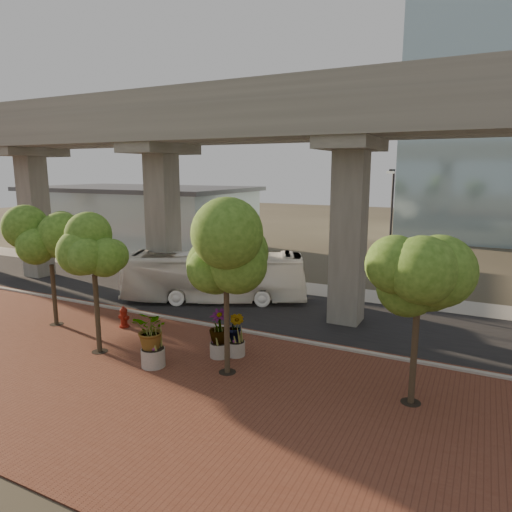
% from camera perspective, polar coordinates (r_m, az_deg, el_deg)
% --- Properties ---
extents(ground, '(160.00, 160.00, 0.00)m').
position_cam_1_polar(ground, '(25.68, -3.25, -7.52)').
color(ground, '#39352A').
rests_on(ground, ground).
extents(brick_plaza, '(70.00, 13.00, 0.06)m').
position_cam_1_polar(brick_plaza, '(19.63, -15.29, -13.76)').
color(brick_plaza, brown).
rests_on(brick_plaza, ground).
extents(asphalt_road, '(90.00, 8.00, 0.04)m').
position_cam_1_polar(asphalt_road, '(27.34, -1.15, -6.32)').
color(asphalt_road, black).
rests_on(asphalt_road, ground).
extents(curb_strip, '(70.00, 0.25, 0.16)m').
position_cam_1_polar(curb_strip, '(24.04, -5.65, -8.66)').
color(curb_strip, '#A19E96').
rests_on(curb_strip, ground).
extents(far_sidewalk, '(90.00, 3.00, 0.06)m').
position_cam_1_polar(far_sidewalk, '(32.13, 3.43, -3.72)').
color(far_sidewalk, '#A19E96').
rests_on(far_sidewalk, ground).
extents(transit_viaduct, '(72.00, 5.60, 12.40)m').
position_cam_1_polar(transit_viaduct, '(26.15, -1.21, 9.09)').
color(transit_viaduct, gray).
rests_on(transit_viaduct, ground).
extents(station_pavilion, '(23.00, 13.00, 6.30)m').
position_cam_1_polar(station_pavilion, '(49.38, -14.29, 4.81)').
color(station_pavilion, silver).
rests_on(station_pavilion, ground).
extents(transit_bus, '(11.26, 7.06, 3.12)m').
position_cam_1_polar(transit_bus, '(28.13, -5.19, -2.62)').
color(transit_bus, white).
rests_on(transit_bus, ground).
extents(fire_hydrant, '(0.55, 0.50, 1.11)m').
position_cam_1_polar(fire_hydrant, '(24.58, -16.19, -7.34)').
color(fire_hydrant, maroon).
rests_on(fire_hydrant, ground).
extents(planter_front, '(2.18, 2.18, 2.40)m').
position_cam_1_polar(planter_front, '(19.30, -12.86, -9.30)').
color(planter_front, gray).
rests_on(planter_front, ground).
extents(planter_right, '(2.00, 2.00, 2.13)m').
position_cam_1_polar(planter_right, '(19.85, -4.65, -9.00)').
color(planter_right, '#A79F97').
rests_on(planter_right, ground).
extents(planter_left, '(1.80, 1.80, 1.98)m').
position_cam_1_polar(planter_left, '(19.99, -2.55, -9.10)').
color(planter_left, gray).
rests_on(planter_left, ground).
extents(street_tree_far_west, '(3.92, 3.92, 6.13)m').
position_cam_1_polar(street_tree_far_west, '(25.40, -24.39, 1.50)').
color(street_tree_far_west, '#4C3E2B').
rests_on(street_tree_far_west, ground).
extents(street_tree_near_west, '(3.36, 3.36, 6.04)m').
position_cam_1_polar(street_tree_near_west, '(20.72, -19.69, 0.39)').
color(street_tree_near_west, '#4C3E2B').
rests_on(street_tree_near_west, ground).
extents(street_tree_near_east, '(4.05, 4.05, 6.72)m').
position_cam_1_polar(street_tree_near_east, '(17.40, -3.78, 0.35)').
color(street_tree_near_east, '#4C3E2B').
rests_on(street_tree_near_east, ground).
extents(street_tree_far_east, '(3.58, 3.58, 6.05)m').
position_cam_1_polar(street_tree_far_east, '(16.03, 19.71, -2.85)').
color(street_tree_far_east, '#4C3E2B').
rests_on(street_tree_far_east, ground).
extents(streetlamp_west, '(0.41, 1.19, 8.23)m').
position_cam_1_polar(streetlamp_west, '(35.40, -10.70, 5.31)').
color(streetlamp_west, '#29292E').
rests_on(streetlamp_west, ground).
extents(streetlamp_east, '(0.40, 1.16, 8.03)m').
position_cam_1_polar(streetlamp_east, '(27.46, 16.44, 3.29)').
color(streetlamp_east, '#323237').
rests_on(streetlamp_east, ground).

